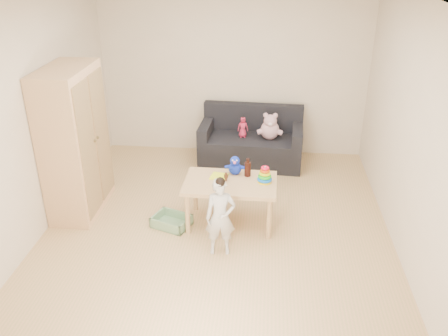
# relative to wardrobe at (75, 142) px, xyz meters

# --- Properties ---
(room) EXTENTS (4.50, 4.50, 4.50)m
(room) POSITION_rel_wardrobe_xyz_m (1.74, -0.27, 0.40)
(room) COLOR tan
(room) RESTS_ON ground
(wardrobe) EXTENTS (0.50, 1.00, 1.80)m
(wardrobe) POSITION_rel_wardrobe_xyz_m (0.00, 0.00, 0.00)
(wardrobe) COLOR #EEB382
(wardrobe) RESTS_ON ground
(sofa) EXTENTS (1.54, 0.83, 0.42)m
(sofa) POSITION_rel_wardrobe_xyz_m (2.05, 1.53, -0.69)
(sofa) COLOR black
(sofa) RESTS_ON ground
(play_table) EXTENTS (1.07, 0.69, 0.56)m
(play_table) POSITION_rel_wardrobe_xyz_m (1.88, -0.19, -0.62)
(play_table) COLOR tan
(play_table) RESTS_ON ground
(storage_bin) EXTENTS (0.50, 0.44, 0.13)m
(storage_bin) POSITION_rel_wardrobe_xyz_m (1.19, -0.31, -0.83)
(storage_bin) COLOR #77A275
(storage_bin) RESTS_ON ground
(toddler) EXTENTS (0.34, 0.25, 0.86)m
(toddler) POSITION_rel_wardrobe_xyz_m (1.82, -0.77, -0.47)
(toddler) COLOR beige
(toddler) RESTS_ON ground
(pink_bear) EXTENTS (0.30, 0.26, 0.34)m
(pink_bear) POSITION_rel_wardrobe_xyz_m (2.32, 1.47, -0.31)
(pink_bear) COLOR #D89FB0
(pink_bear) RESTS_ON sofa
(doll) EXTENTS (0.17, 0.13, 0.30)m
(doll) POSITION_rel_wardrobe_xyz_m (1.92, 1.51, -0.32)
(doll) COLOR #E02A52
(doll) RESTS_ON sofa
(ring_stacker) EXTENTS (0.17, 0.17, 0.20)m
(ring_stacker) POSITION_rel_wardrobe_xyz_m (2.27, -0.16, -0.26)
(ring_stacker) COLOR yellow
(ring_stacker) RESTS_ON play_table
(brown_bottle) EXTENTS (0.08, 0.08, 0.22)m
(brown_bottle) POSITION_rel_wardrobe_xyz_m (2.07, -0.02, -0.24)
(brown_bottle) COLOR black
(brown_bottle) RESTS_ON play_table
(blue_plush) EXTENTS (0.20, 0.16, 0.24)m
(blue_plush) POSITION_rel_wardrobe_xyz_m (1.92, 0.02, -0.22)
(blue_plush) COLOR #1733D6
(blue_plush) RESTS_ON play_table
(wooden_figure) EXTENTS (0.05, 0.04, 0.11)m
(wooden_figure) POSITION_rel_wardrobe_xyz_m (1.83, -0.17, -0.28)
(wooden_figure) COLOR #582F1B
(wooden_figure) RESTS_ON play_table
(yellow_book) EXTENTS (0.22, 0.22, 0.01)m
(yellow_book) POSITION_rel_wardrobe_xyz_m (1.74, -0.08, -0.33)
(yellow_book) COLOR #E9FD1A
(yellow_book) RESTS_ON play_table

